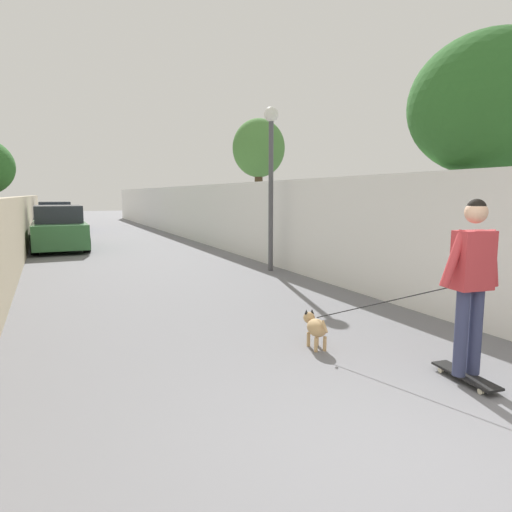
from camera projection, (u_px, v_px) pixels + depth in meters
The scene contains 11 objects.
ground_plane at pixel (126, 250), 15.73m from camera, with size 80.00×80.00×0.00m, color slate.
wall_left at pixel (16, 231), 12.47m from camera, with size 48.00×0.30×1.85m, color tan.
fence_right at pixel (233, 218), 15.10m from camera, with size 48.00×0.30×2.28m, color white.
tree_right_near at pixel (259, 150), 16.26m from camera, with size 1.89×1.89×4.62m.
tree_right_mid at pixel (491, 106), 7.01m from camera, with size 2.51×2.51×4.40m.
lamp_post at pixel (271, 159), 11.11m from camera, with size 0.36×0.36×4.03m.
skateboard at pixel (465, 376), 4.66m from camera, with size 0.82×0.29×0.08m.
person_skateboarder at pixel (472, 273), 4.51m from camera, with size 0.26×0.72×1.80m.
dog at pixel (316, 327), 5.67m from camera, with size 1.83×0.98×1.06m.
car_near at pixel (59, 229), 15.86m from camera, with size 4.23×1.80×1.54m.
car_far at pixel (55, 217), 23.90m from camera, with size 4.15×1.80×1.54m.
Camera 1 is at (-2.08, 2.38, 1.92)m, focal length 31.69 mm.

